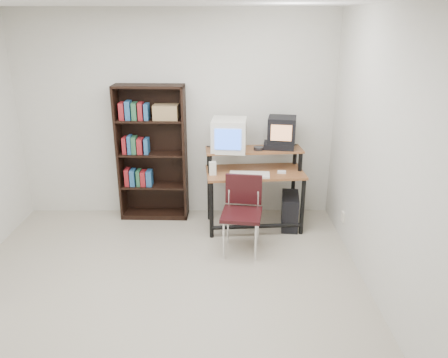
{
  "coord_description": "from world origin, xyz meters",
  "views": [
    {
      "loc": [
        0.59,
        -3.45,
        2.47
      ],
      "look_at": [
        0.6,
        1.1,
        0.79
      ],
      "focal_mm": 35.0,
      "sensor_mm": 36.0,
      "label": 1
    }
  ],
  "objects_px": {
    "computer_desk": "(255,175)",
    "crt_monitor": "(229,135)",
    "pc_tower": "(290,211)",
    "school_chair": "(242,206)",
    "bookshelf": "(152,151)",
    "crt_tv": "(282,130)"
  },
  "relations": [
    {
      "from": "pc_tower",
      "to": "bookshelf",
      "type": "relative_size",
      "value": 0.26
    },
    {
      "from": "pc_tower",
      "to": "school_chair",
      "type": "height_order",
      "value": "school_chair"
    },
    {
      "from": "computer_desk",
      "to": "crt_tv",
      "type": "bearing_deg",
      "value": 20.7
    },
    {
      "from": "school_chair",
      "to": "bookshelf",
      "type": "relative_size",
      "value": 0.5
    },
    {
      "from": "crt_tv",
      "to": "bookshelf",
      "type": "height_order",
      "value": "bookshelf"
    },
    {
      "from": "computer_desk",
      "to": "school_chair",
      "type": "distance_m",
      "value": 0.64
    },
    {
      "from": "crt_monitor",
      "to": "bookshelf",
      "type": "distance_m",
      "value": 1.04
    },
    {
      "from": "school_chair",
      "to": "pc_tower",
      "type": "bearing_deg",
      "value": 51.06
    },
    {
      "from": "computer_desk",
      "to": "bookshelf",
      "type": "height_order",
      "value": "bookshelf"
    },
    {
      "from": "crt_monitor",
      "to": "pc_tower",
      "type": "xyz_separation_m",
      "value": [
        0.76,
        -0.09,
        -0.95
      ]
    },
    {
      "from": "school_chair",
      "to": "bookshelf",
      "type": "distance_m",
      "value": 1.48
    },
    {
      "from": "computer_desk",
      "to": "crt_tv",
      "type": "xyz_separation_m",
      "value": [
        0.33,
        0.15,
        0.52
      ]
    },
    {
      "from": "computer_desk",
      "to": "crt_monitor",
      "type": "distance_m",
      "value": 0.57
    },
    {
      "from": "computer_desk",
      "to": "pc_tower",
      "type": "relative_size",
      "value": 2.69
    },
    {
      "from": "pc_tower",
      "to": "school_chair",
      "type": "bearing_deg",
      "value": -130.53
    },
    {
      "from": "crt_monitor",
      "to": "school_chair",
      "type": "xyz_separation_m",
      "value": [
        0.14,
        -0.66,
        -0.64
      ]
    },
    {
      "from": "crt_monitor",
      "to": "crt_tv",
      "type": "xyz_separation_m",
      "value": [
        0.64,
        0.09,
        0.04
      ]
    },
    {
      "from": "crt_monitor",
      "to": "crt_tv",
      "type": "distance_m",
      "value": 0.65
    },
    {
      "from": "pc_tower",
      "to": "bookshelf",
      "type": "xyz_separation_m",
      "value": [
        -1.73,
        0.34,
        0.68
      ]
    },
    {
      "from": "crt_tv",
      "to": "bookshelf",
      "type": "distance_m",
      "value": 1.65
    },
    {
      "from": "crt_monitor",
      "to": "bookshelf",
      "type": "xyz_separation_m",
      "value": [
        -0.97,
        0.25,
        -0.27
      ]
    },
    {
      "from": "pc_tower",
      "to": "school_chair",
      "type": "relative_size",
      "value": 0.53
    }
  ]
}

